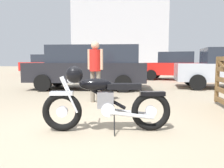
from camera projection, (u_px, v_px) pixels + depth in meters
ground_plane at (87, 129)px, 3.72m from camera, size 80.00×80.00×0.00m
vintage_motorcycle at (103, 101)px, 3.55m from camera, size 2.06×0.80×1.07m
bystander at (95, 65)px, 6.02m from camera, size 0.45×0.30×1.66m
pale_sedan_back at (176, 66)px, 13.38m from camera, size 4.42×2.41×1.67m
red_hatchback_near at (90, 66)px, 8.95m from camera, size 4.87×2.36×1.74m
blue_hatchback_right at (47, 65)px, 18.77m from camera, size 4.21×1.94×1.67m
white_estate_far at (97, 65)px, 16.69m from camera, size 4.42×2.42×1.67m
industrial_building at (122, 33)px, 35.53m from camera, size 14.39×9.17×11.08m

